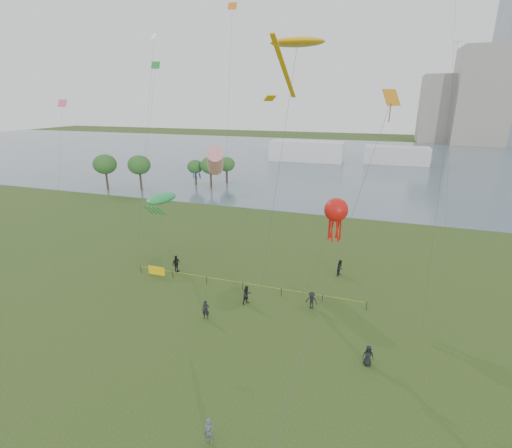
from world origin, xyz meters
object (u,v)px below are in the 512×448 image
(fence, at_px, (188,276))
(kite_stingray, at_px, (297,43))
(kite_octopus, at_px, (336,211))
(kite_flyer, at_px, (209,431))

(fence, bearing_deg, kite_stingray, 15.21)
(fence, relative_size, kite_stingray, 1.04)
(kite_octopus, bearing_deg, fence, -177.47)
(fence, xyz_separation_m, kite_stingray, (10.24, 2.79, 22.15))
(fence, xyz_separation_m, kite_octopus, (14.61, 1.73, 8.06))
(kite_stingray, bearing_deg, kite_flyer, -73.89)
(kite_stingray, height_order, kite_octopus, kite_stingray)
(kite_flyer, relative_size, kite_octopus, 0.16)
(kite_flyer, bearing_deg, kite_octopus, 66.22)
(kite_stingray, distance_m, kite_octopus, 14.79)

